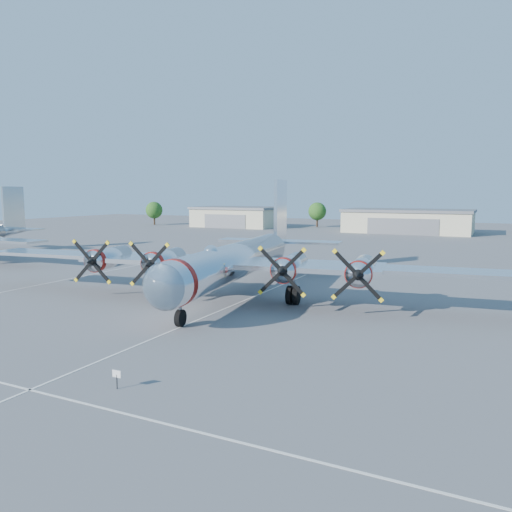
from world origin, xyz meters
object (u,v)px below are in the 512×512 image
at_px(info_placard, 117,376).
at_px(hangar_west, 237,217).
at_px(hangar_center, 408,221).
at_px(tree_far_west, 154,210).
at_px(tree_west, 317,211).
at_px(main_bomber_b29, 238,295).

bearing_deg(info_placard, hangar_west, 113.05).
height_order(hangar_center, tree_far_west, tree_far_west).
xyz_separation_m(hangar_west, hangar_center, (45.00, -0.00, -0.00)).
height_order(tree_far_west, tree_west, same).
bearing_deg(info_placard, tree_west, 102.15).
xyz_separation_m(tree_far_west, tree_west, (45.00, 12.00, 0.00)).
relative_size(tree_far_west, info_placard, 7.21).
bearing_deg(info_placard, hangar_center, 89.60).
bearing_deg(info_placard, tree_far_west, 124.47).
bearing_deg(tree_west, hangar_center, -17.82).
relative_size(hangar_west, info_placard, 24.53).
distance_m(tree_far_west, tree_west, 46.57).
distance_m(tree_west, main_bomber_b29, 91.34).
relative_size(hangar_west, tree_far_west, 3.40).
bearing_deg(main_bomber_b29, tree_far_west, 124.12).
distance_m(main_bomber_b29, info_placard, 22.50).
relative_size(main_bomber_b29, info_placard, 52.74).
xyz_separation_m(tree_far_west, info_placard, (73.62, -98.06, -3.57)).
distance_m(hangar_west, info_placard, 113.04).
bearing_deg(hangar_center, tree_west, 162.18).
height_order(hangar_west, hangar_center, same).
xyz_separation_m(hangar_west, tree_far_west, (-25.00, -3.96, 1.51)).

